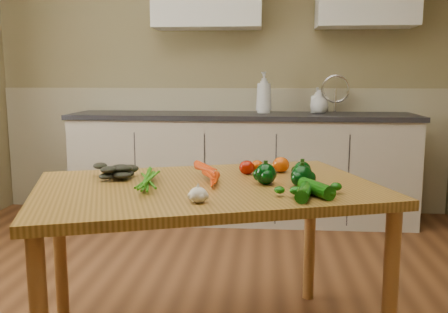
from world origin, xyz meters
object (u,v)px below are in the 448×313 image
pepper_c (302,177)px  tomato_a (247,167)px  garlic_bulb (198,195)px  soap_bottle_b (317,100)px  tomato_b (257,166)px  carrot_bunch (190,175)px  tomato_c (281,165)px  table (207,204)px  zucchini_a (316,188)px  pepper_a (266,174)px  zucchini_b (304,191)px  soap_bottle_c (319,102)px  soap_bottle_a (264,93)px  pepper_b (302,171)px  leafy_greens (116,167)px

pepper_c → tomato_a: pepper_c is taller
pepper_c → garlic_bulb: bearing=-144.2°
soap_bottle_b → tomato_b: soap_bottle_b is taller
garlic_bulb → carrot_bunch: bearing=103.6°
carrot_bunch → tomato_c: (0.39, 0.27, 0.00)m
tomato_b → table: bearing=-125.0°
soap_bottle_b → zucchini_a: soap_bottle_b is taller
pepper_a → zucchini_b: pepper_a is taller
soap_bottle_b → tomato_a: soap_bottle_b is taller
tomato_c → zucchini_b: 0.51m
pepper_c → tomato_b: (-0.19, 0.32, -0.02)m
tomato_a → soap_bottle_b: bearing=75.5°
carrot_bunch → zucchini_b: size_ratio=1.39×
soap_bottle_c → tomato_b: size_ratio=3.05×
garlic_bulb → soap_bottle_c: bearing=74.7°
carrot_bunch → garlic_bulb: bearing=-94.8°
garlic_bulb → pepper_c: bearing=35.8°
pepper_c → zucchini_b: 0.18m
garlic_bulb → tomato_c: bearing=62.6°
table → soap_bottle_a: (0.22, 2.16, 0.40)m
soap_bottle_a → pepper_b: 2.04m
leafy_greens → tomato_b: size_ratio=3.19×
garlic_bulb → zucchini_b: (0.39, 0.10, -0.00)m
tomato_b → pepper_a: bearing=-81.4°
soap_bottle_a → zucchini_b: 2.39m
carrot_bunch → leafy_greens: (-0.34, 0.07, 0.02)m
pepper_a → pepper_b: pepper_a is taller
tomato_a → pepper_b: bearing=-19.7°
pepper_b → pepper_a: bearing=-144.2°
garlic_bulb → soap_bottle_a: bearing=84.9°
leafy_greens → soap_bottle_a: bearing=72.8°
soap_bottle_a → pepper_a: soap_bottle_a is taller
zucchini_a → soap_bottle_c: bearing=84.0°
zucchini_a → zucchini_b: size_ratio=0.97×
soap_bottle_a → zucchini_b: (0.17, -2.36, -0.29)m
soap_bottle_a → pepper_c: size_ratio=3.70×
table → pepper_b: 0.45m
soap_bottle_a → garlic_bulb: 2.49m
table → zucchini_b: 0.46m
garlic_bulb → tomato_b: same height
table → soap_bottle_b: (0.67, 2.22, 0.34)m
pepper_b → zucchini_b: size_ratio=0.42×
soap_bottle_a → soap_bottle_b: size_ratio=1.60×
soap_bottle_c → garlic_bulb: (-0.68, -2.47, -0.21)m
soap_bottle_b → tomato_b: (-0.46, -1.92, -0.22)m
table → garlic_bulb: garlic_bulb is taller
carrot_bunch → pepper_c: (0.47, -0.05, 0.01)m
carrot_bunch → pepper_a: size_ratio=2.97×
table → tomato_b: 0.37m
tomato_b → leafy_greens: bearing=-162.1°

